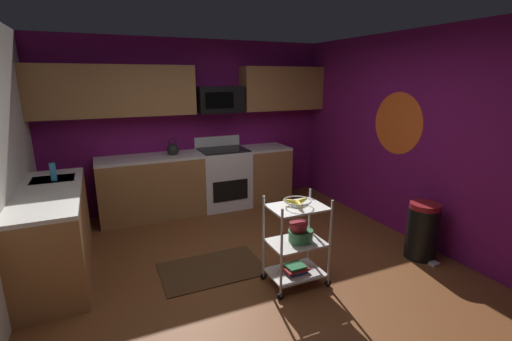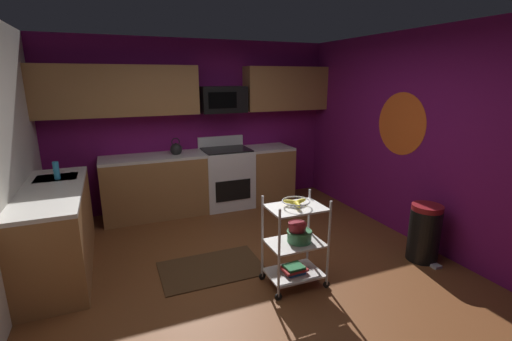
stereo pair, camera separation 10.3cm
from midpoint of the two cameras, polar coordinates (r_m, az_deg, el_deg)
floor at (r=3.96m, az=0.41°, el=-16.44°), size 4.40×4.80×0.04m
wall_back at (r=5.75m, az=-9.13°, el=7.29°), size 4.52×0.06×2.60m
wall_right at (r=4.78m, az=25.96°, el=4.50°), size 0.06×4.80×2.60m
wall_flower_decal at (r=4.98m, az=22.88°, el=6.93°), size 0.00×0.80×0.80m
counter_run at (r=5.05m, az=-14.68°, el=-3.81°), size 3.68×2.39×0.92m
oven_range at (r=5.71m, az=-4.26°, el=-1.05°), size 0.76×0.65×1.10m
upper_cabinets at (r=5.49m, az=-9.77°, el=12.69°), size 4.40×0.33×0.70m
microwave at (r=5.60m, az=-4.85°, el=11.34°), size 0.70×0.39×0.40m
rolling_cart at (r=3.58m, az=7.10°, el=-11.48°), size 0.60×0.41×0.91m
fruit_bowl at (r=3.42m, az=7.33°, el=-5.10°), size 0.27×0.27×0.07m
mixing_bowl_large at (r=3.58m, az=7.83°, el=-10.38°), size 0.25×0.25×0.11m
mixing_bowl_small at (r=3.54m, az=7.50°, el=-8.91°), size 0.18×0.18×0.08m
book_stack at (r=3.72m, az=6.96°, el=-15.47°), size 0.25×0.19×0.07m
kettle at (r=5.40m, az=-12.22°, el=3.39°), size 0.21×0.18×0.26m
dish_soap_bottle at (r=4.53m, az=-28.93°, el=0.00°), size 0.06×0.06×0.20m
trash_can at (r=4.51m, az=26.09°, el=-9.01°), size 0.34×0.42×0.66m
floor_rug at (r=4.04m, az=-6.41°, el=-15.38°), size 1.10×0.70×0.01m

